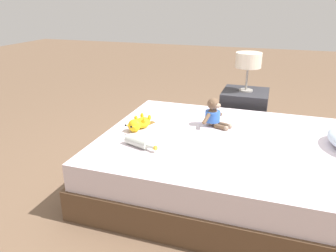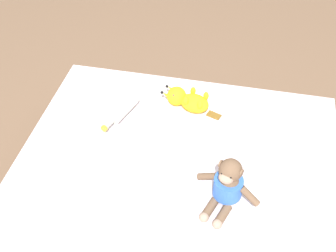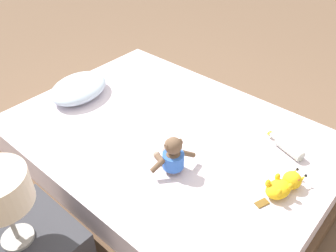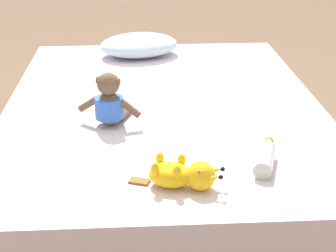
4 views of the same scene
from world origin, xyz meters
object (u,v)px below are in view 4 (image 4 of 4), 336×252
pillow (139,45)px  plush_monkey (110,103)px  bed (163,143)px  plush_yellow_creature (183,175)px  glass_bottle (265,159)px

pillow → plush_monkey: (-0.13, -1.02, 0.03)m
bed → plush_monkey: (-0.24, -0.24, 0.31)m
bed → plush_yellow_creature: 0.83m
plush_monkey → glass_bottle: bearing=-36.7°
plush_monkey → plush_yellow_creature: (0.26, -0.55, -0.05)m
plush_yellow_creature → glass_bottle: plush_yellow_creature is taller
bed → glass_bottle: (0.33, -0.67, 0.24)m
plush_monkey → plush_yellow_creature: 0.61m
pillow → plush_monkey: bearing=-97.5°
plush_yellow_creature → glass_bottle: (0.31, 0.12, -0.01)m
plush_monkey → glass_bottle: (0.57, -0.43, -0.06)m
plush_yellow_creature → glass_bottle: size_ratio=1.22×
plush_monkey → pillow: bearing=82.5°
pillow → plush_monkey: plush_monkey is taller
bed → pillow: pillow is taller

